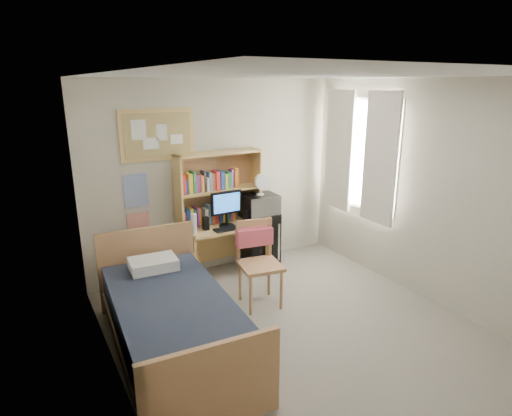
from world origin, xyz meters
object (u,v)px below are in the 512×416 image
bulletin_board (158,135)px  monitor (226,210)px  desk_chair (260,265)px  speaker_left (206,224)px  bed (174,326)px  mini_fridge (259,239)px  desk (225,249)px  microwave (260,204)px  speaker_right (246,216)px  desk_fan (260,185)px

bulletin_board → monitor: bearing=-24.8°
desk_chair → speaker_left: bearing=116.4°
bed → monitor: monitor is taller
mini_fridge → desk: bearing=-173.1°
bed → microwave: microwave is taller
monitor → speaker_left: (-0.30, -0.00, -0.14)m
desk → speaker_right: (0.30, -0.06, 0.44)m
speaker_left → speaker_right: bearing=0.0°
speaker_right → speaker_left: bearing=-180.0°
mini_fridge → bed: bearing=-138.7°
desk_chair → bed: (-1.20, -0.41, -0.22)m
desk → desk_chair: 0.99m
mini_fridge → microwave: (-0.00, -0.02, 0.52)m
monitor → desk_chair: bearing=-91.9°
bed → speaker_right: bearing=45.0°
desk_chair → mini_fridge: desk_chair is taller
desk → desk_chair: desk_chair is taller
bulletin_board → desk: bulletin_board is taller
desk → mini_fridge: 0.57m
mini_fridge → speaker_right: 0.50m
speaker_left → desk_fan: 0.95m
desk_fan → monitor: bearing=-169.0°
microwave → monitor: bearing=-169.0°
mini_fridge → speaker_right: size_ratio=4.34×
mini_fridge → desk_fan: desk_fan is taller
desk_chair → mini_fridge: size_ratio=1.30×
desk_chair → monitor: size_ratio=2.22×
desk_fan → desk: bearing=-175.1°
desk → microwave: size_ratio=2.45×
bulletin_board → speaker_right: bulletin_board is taller
bulletin_board → desk_fan: bearing=-11.3°
speaker_right → bulletin_board: bearing=161.1°
speaker_right → mini_fridge: bearing=19.9°
bulletin_board → microwave: 1.68m
bulletin_board → desk_chair: bearing=-59.9°
bed → monitor: size_ratio=4.65×
bed → monitor: (1.22, 1.33, 0.65)m
bulletin_board → speaker_left: bulletin_board is taller
bulletin_board → desk_fan: (1.32, -0.26, -0.74)m
desk → speaker_left: speaker_left is taller
desk_fan → bulletin_board: bearing=171.2°
speaker_left → mini_fridge: bearing=6.3°
desk_fan → bed: bearing=-139.1°
mini_fridge → monitor: size_ratio=1.71×
bulletin_board → desk_chair: 2.03m
monitor → desk: bearing=90.0°
speaker_right → microwave: (0.26, 0.08, 0.11)m
speaker_right → microwave: microwave is taller
monitor → speaker_right: bearing=0.0°
desk → speaker_left: size_ratio=6.64×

